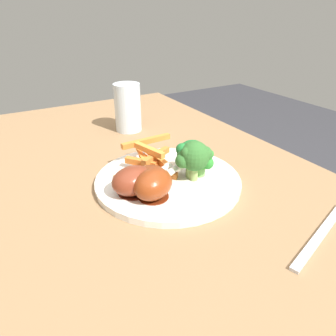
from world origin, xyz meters
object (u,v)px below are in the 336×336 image
object	(u,v)px
dinner_plate	(168,180)
fork	(321,234)
dining_table	(145,228)
broccoli_floret_middle	(193,155)
broccoli_floret_front	(202,159)
chicken_drumstick_extra	(149,178)
water_glass	(128,108)
chicken_drumstick_near	(154,183)
carrot_fries_pile	(150,159)
chicken_drumstick_far	(135,180)
broccoli_floret_back	(194,156)

from	to	relation	value
dinner_plate	fork	bearing A→B (deg)	26.35
dining_table	broccoli_floret_middle	world-z (taller)	broccoli_floret_middle
broccoli_floret_front	chicken_drumstick_extra	xyz separation A→B (m)	(-0.01, -0.10, -0.01)
water_glass	broccoli_floret_front	bearing A→B (deg)	1.49
dining_table	fork	size ratio (longest dim) A/B	6.09
broccoli_floret_front	water_glass	xyz separation A→B (m)	(-0.32, -0.01, 0.02)
chicken_drumstick_near	carrot_fries_pile	bearing A→B (deg)	157.02
carrot_fries_pile	fork	distance (m)	0.32
dinner_plate	chicken_drumstick_near	distance (m)	0.07
broccoli_floret_front	fork	distance (m)	0.23
broccoli_floret_middle	chicken_drumstick_extra	bearing A→B (deg)	-92.82
dinner_plate	chicken_drumstick_far	size ratio (longest dim) A/B	2.10
dining_table	broccoli_floret_back	distance (m)	0.19
dining_table	chicken_drumstick_extra	xyz separation A→B (m)	(0.04, -0.01, 0.14)
chicken_drumstick_near	fork	xyz separation A→B (m)	(0.20, 0.17, -0.03)
chicken_drumstick_extra	chicken_drumstick_far	bearing A→B (deg)	-90.71
broccoli_floret_front	chicken_drumstick_far	distance (m)	0.13
broccoli_floret_middle	fork	xyz separation A→B (m)	(0.22, 0.08, -0.05)
broccoli_floret_front	broccoli_floret_back	distance (m)	0.02
fork	chicken_drumstick_extra	bearing A→B (deg)	109.22
carrot_fries_pile	chicken_drumstick_far	world-z (taller)	chicken_drumstick_far
dining_table	broccoli_floret_back	xyz separation A→B (m)	(0.06, 0.07, 0.17)
fork	water_glass	size ratio (longest dim) A/B	1.56
chicken_drumstick_near	chicken_drumstick_far	distance (m)	0.04
carrot_fries_pile	dinner_plate	bearing A→B (deg)	9.25
dinner_plate	broccoli_floret_back	bearing A→B (deg)	53.39
dining_table	broccoli_floret_middle	distance (m)	0.19
dining_table	broccoli_floret_front	distance (m)	0.19
broccoli_floret_middle	chicken_drumstick_near	bearing A→B (deg)	-75.34
broccoli_floret_back	carrot_fries_pile	distance (m)	0.10
broccoli_floret_back	chicken_drumstick_far	size ratio (longest dim) A/B	0.59
fork	water_glass	bearing A→B (deg)	80.20
broccoli_floret_back	chicken_drumstick_far	world-z (taller)	broccoli_floret_back
chicken_drumstick_far	chicken_drumstick_near	bearing A→B (deg)	38.28
broccoli_floret_front	chicken_drumstick_far	size ratio (longest dim) A/B	0.45
dining_table	water_glass	bearing A→B (deg)	162.11
broccoli_floret_back	chicken_drumstick_extra	size ratio (longest dim) A/B	0.57
chicken_drumstick_far	chicken_drumstick_extra	distance (m)	0.03
carrot_fries_pile	chicken_drumstick_near	distance (m)	0.11
broccoli_floret_back	chicken_drumstick_near	world-z (taller)	broccoli_floret_back
carrot_fries_pile	chicken_drumstick_far	bearing A→B (deg)	-42.70
carrot_fries_pile	water_glass	world-z (taller)	water_glass
broccoli_floret_middle	broccoli_floret_back	bearing A→B (deg)	-22.76
chicken_drumstick_far	chicken_drumstick_extra	bearing A→B (deg)	89.29
water_glass	broccoli_floret_middle	bearing A→B (deg)	-1.56
dining_table	chicken_drumstick_extra	world-z (taller)	chicken_drumstick_extra
chicken_drumstick_far	dinner_plate	bearing A→B (deg)	101.22
dinner_plate	chicken_drumstick_extra	bearing A→B (deg)	-72.62
dinner_plate	broccoli_floret_middle	size ratio (longest dim) A/B	3.74
chicken_drumstick_near	chicken_drumstick_far	world-z (taller)	chicken_drumstick_near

